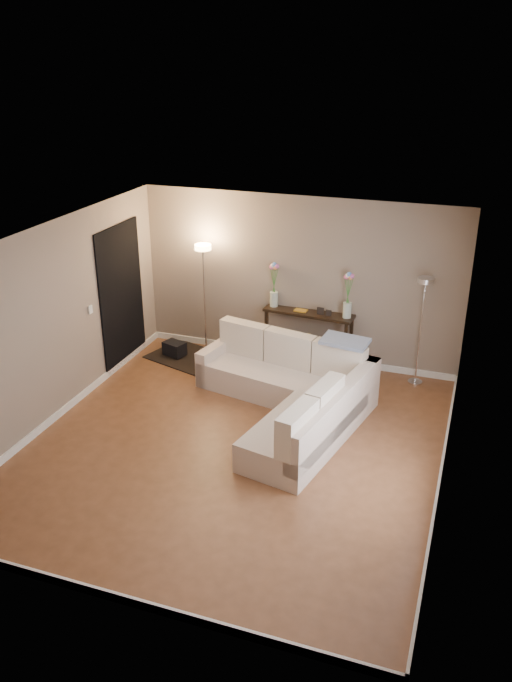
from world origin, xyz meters
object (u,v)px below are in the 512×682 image
(floor_lamp_lit, at_px, (204,278))
(floor_lamp_unlit, at_px, (423,310))
(sectional_sofa, at_px, (293,391))
(console_table, at_px, (303,333))

(floor_lamp_lit, xyz_separation_m, floor_lamp_unlit, (3.36, 0.02, -0.12))
(floor_lamp_lit, bearing_deg, sectional_sofa, -37.16)
(sectional_sofa, xyz_separation_m, console_table, (-0.32, 1.62, 0.16))
(sectional_sofa, height_order, console_table, sectional_sofa)
(console_table, xyz_separation_m, floor_lamp_unlit, (1.78, -0.17, 0.67))
(console_table, height_order, floor_lamp_lit, floor_lamp_lit)
(console_table, bearing_deg, floor_lamp_unlit, -5.40)
(console_table, bearing_deg, sectional_sofa, -78.90)
(console_table, relative_size, floor_lamp_unlit, 0.87)
(console_table, xyz_separation_m, floor_lamp_lit, (-1.58, -0.18, 0.79))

